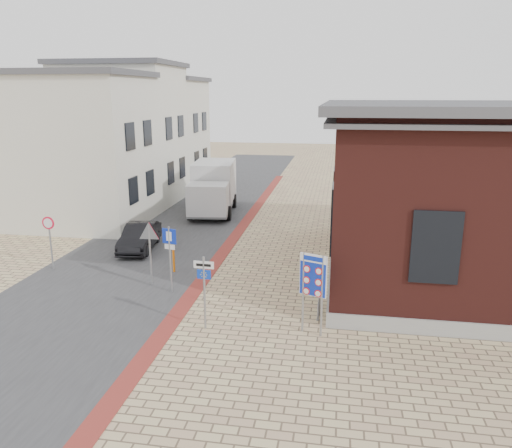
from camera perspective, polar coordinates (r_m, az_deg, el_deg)
The scene contains 16 objects.
ground at distance 15.63m, azimuth -3.19°, elevation -12.51°, with size 120.00×120.00×0.00m, color tan.
road_strip at distance 30.66m, azimuth -7.13°, elevation 1.17°, with size 7.00×60.00×0.02m, color #38383A.
curb_strip at distance 25.13m, azimuth -2.68°, elevation -1.76°, with size 0.60×40.00×0.02m, color maroon.
brick_building at distance 21.67m, azimuth 25.09°, elevation 3.62°, with size 13.00×13.00×6.80m.
townhouse_near at distance 29.33m, azimuth -19.55°, elevation 8.08°, with size 7.40×6.40×8.30m.
townhouse_mid at distance 34.65m, azimuth -14.83°, elevation 10.00°, with size 7.40×6.40×9.10m.
townhouse_far at distance 40.22m, azimuth -11.29°, elevation 10.22°, with size 7.40×6.40×8.30m.
bike_rack at distance 17.19m, azimuth 7.20°, elevation -9.00°, with size 0.08×1.80×0.60m.
sedan at distance 24.03m, azimuth -13.15°, elevation -1.45°, with size 1.29×3.69×1.22m, color black.
box_truck at distance 30.53m, azimuth -4.94°, elevation 4.18°, with size 3.02×6.06×3.05m.
border_sign at distance 15.03m, azimuth 6.53°, elevation -6.09°, with size 0.83×0.37×2.56m.
essen_sign at distance 15.44m, azimuth -5.94°, elevation -6.59°, with size 0.64×0.07×2.36m.
parking_sign at distance 18.33m, azimuth -9.83°, elevation -2.72°, with size 0.55×0.17×2.52m.
yield_sign at distance 19.13m, azimuth -12.09°, elevation -1.63°, with size 0.87×0.11×2.44m.
speed_sign at distance 22.19m, azimuth -22.51°, elevation -1.11°, with size 0.54×0.07×2.28m.
bollard at distance 20.75m, azimuth -9.38°, elevation -4.15°, with size 0.09×0.09×1.00m, color orange.
Camera 1 is at (3.12, -13.54, 7.15)m, focal length 35.00 mm.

